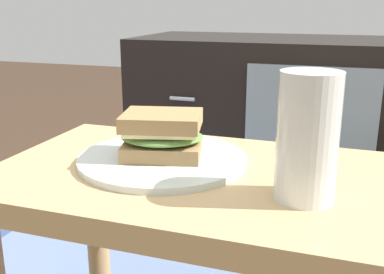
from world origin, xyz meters
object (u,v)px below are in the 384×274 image
object	(u,v)px
tv_cabinet	(278,124)
beer_glass	(307,139)
sandwich_front	(162,135)
plate	(163,159)

from	to	relation	value
tv_cabinet	beer_glass	bearing A→B (deg)	-80.24
beer_glass	sandwich_front	bearing A→B (deg)	162.45
sandwich_front	beer_glass	distance (m)	0.23
plate	beer_glass	bearing A→B (deg)	-17.55
tv_cabinet	sandwich_front	distance (m)	0.95
plate	beer_glass	xyz separation A→B (m)	(0.21, -0.07, 0.07)
plate	sandwich_front	size ratio (longest dim) A/B	1.78
sandwich_front	tv_cabinet	bearing A→B (deg)	87.37
sandwich_front	plate	bearing A→B (deg)	161.57
plate	tv_cabinet	bearing A→B (deg)	87.37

